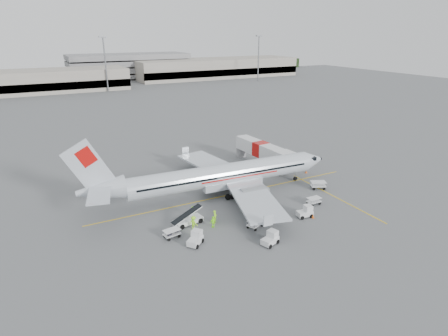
{
  "coord_description": "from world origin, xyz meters",
  "views": [
    {
      "loc": [
        -25.55,
        -47.0,
        24.01
      ],
      "look_at": [
        0.0,
        2.0,
        3.8
      ],
      "focal_mm": 30.0,
      "sensor_mm": 36.0,
      "label": 1
    }
  ],
  "objects": [
    {
      "name": "parking_garage",
      "position": [
        25.0,
        160.0,
        7.0
      ],
      "size": [
        62.0,
        24.0,
        14.0
      ],
      "primitive_type": null,
      "color": "slate",
      "rests_on": "ground"
    },
    {
      "name": "stripe_cross",
      "position": [
        14.0,
        -8.0,
        0.01
      ],
      "size": [
        0.2,
        20.0,
        0.01
      ],
      "primitive_type": "cube",
      "color": "yellow",
      "rests_on": "ground"
    },
    {
      "name": "crew_b",
      "position": [
        -8.08,
        -4.3,
        0.8
      ],
      "size": [
        0.91,
        0.98,
        1.6
      ],
      "primitive_type": "imported",
      "rotation": [
        0.0,
        0.0,
        -1.05
      ],
      "color": "#94F21D",
      "rests_on": "ground"
    },
    {
      "name": "jet_bridge",
      "position": [
        11.65,
        9.38,
        2.25
      ],
      "size": [
        4.57,
        17.37,
        4.51
      ],
      "primitive_type": null,
      "rotation": [
        0.0,
        0.0,
        0.08
      ],
      "color": "silver",
      "rests_on": "ground"
    },
    {
      "name": "treeline",
      "position": [
        0.0,
        175.0,
        3.0
      ],
      "size": [
        300.0,
        3.0,
        6.0
      ],
      "primitive_type": null,
      "color": "black",
      "rests_on": "ground"
    },
    {
      "name": "cone_stbd",
      "position": [
        6.37,
        -12.09,
        0.29
      ],
      "size": [
        0.36,
        0.36,
        0.59
      ],
      "primitive_type": "cone",
      "color": "#E25A14",
      "rests_on": "ground"
    },
    {
      "name": "cart_loaded_a",
      "position": [
        -2.02,
        -10.67,
        0.59
      ],
      "size": [
        2.63,
        2.16,
        1.19
      ],
      "primitive_type": null,
      "rotation": [
        0.0,
        0.0,
        0.42
      ],
      "color": "silver",
      "rests_on": "ground"
    },
    {
      "name": "tug_aft",
      "position": [
        -10.62,
        -10.91,
        0.85
      ],
      "size": [
        2.48,
        2.38,
        1.69
      ],
      "primitive_type": null,
      "rotation": [
        0.0,
        0.0,
        0.7
      ],
      "color": "silver",
      "rests_on": "ground"
    },
    {
      "name": "terminal_east",
      "position": [
        70.0,
        145.0,
        5.0
      ],
      "size": [
        90.0,
        26.0,
        10.0
      ],
      "primitive_type": null,
      "color": "gray",
      "rests_on": "ground"
    },
    {
      "name": "cone_nose",
      "position": [
        16.74,
        2.05,
        0.33
      ],
      "size": [
        0.41,
        0.41,
        0.67
      ],
      "primitive_type": "cone",
      "color": "#E25A14",
      "rests_on": "ground"
    },
    {
      "name": "crew_d",
      "position": [
        -6.87,
        -8.13,
        0.8
      ],
      "size": [
        0.97,
        0.49,
        1.59
      ],
      "primitive_type": "imported",
      "rotation": [
        0.0,
        0.0,
        3.26
      ],
      "color": "#94F21D",
      "rests_on": "ground"
    },
    {
      "name": "cart_loaded_b",
      "position": [
        -12.5,
        -8.04,
        0.54
      ],
      "size": [
        2.24,
        1.54,
        1.08
      ],
      "primitive_type": null,
      "rotation": [
        0.0,
        0.0,
        0.16
      ],
      "color": "silver",
      "rests_on": "ground"
    },
    {
      "name": "cart_empty_b",
      "position": [
        13.8,
        -4.52,
        0.62
      ],
      "size": [
        2.75,
        2.25,
        1.24
      ],
      "primitive_type": null,
      "rotation": [
        0.0,
        0.0,
        -0.42
      ],
      "color": "silver",
      "rests_on": "ground"
    },
    {
      "name": "cone_port",
      "position": [
        -2.17,
        10.67,
        0.26
      ],
      "size": [
        0.32,
        0.32,
        0.53
      ],
      "primitive_type": "cone",
      "color": "#E25A14",
      "rests_on": "ground"
    },
    {
      "name": "ground",
      "position": [
        0.0,
        0.0,
        0.0
      ],
      "size": [
        360.0,
        360.0,
        0.0
      ],
      "primitive_type": "plane",
      "color": "#56595B"
    },
    {
      "name": "aircraft",
      "position": [
        -0.65,
        0.82,
        5.48
      ],
      "size": [
        41.42,
        33.32,
        10.95
      ],
      "primitive_type": null,
      "rotation": [
        0.0,
        0.0,
        -0.06
      ],
      "color": "silver",
      "rests_on": "ground"
    },
    {
      "name": "crew_c",
      "position": [
        -9.31,
        -7.37,
        0.92
      ],
      "size": [
        1.19,
        1.38,
        1.85
      ],
      "primitive_type": "imported",
      "rotation": [
        0.0,
        0.0,
        2.09
      ],
      "color": "#94F21D",
      "rests_on": "ground"
    },
    {
      "name": "mast_east",
      "position": [
        80.0,
        118.0,
        11.0
      ],
      "size": [
        3.2,
        1.2,
        22.0
      ],
      "primitive_type": null,
      "color": "slate",
      "rests_on": "ground"
    },
    {
      "name": "stripe_lead",
      "position": [
        0.0,
        0.0,
        0.01
      ],
      "size": [
        44.0,
        0.2,
        0.01
      ],
      "primitive_type": "cube",
      "color": "yellow",
      "rests_on": "ground"
    },
    {
      "name": "crew_a",
      "position": [
        -6.09,
        -7.08,
        0.89
      ],
      "size": [
        0.74,
        0.78,
        1.79
      ],
      "primitive_type": "imported",
      "rotation": [
        0.0,
        0.0,
        0.9
      ],
      "color": "#94F21D",
      "rests_on": "ground"
    },
    {
      "name": "tug_mid",
      "position": [
        -2.66,
        -14.97,
        0.84
      ],
      "size": [
        2.45,
        1.88,
        1.67
      ],
      "primitive_type": null,
      "rotation": [
        0.0,
        0.0,
        0.33
      ],
      "color": "silver",
      "rests_on": "ground"
    },
    {
      "name": "tug_fore",
      "position": [
        5.57,
        -11.28,
        0.82
      ],
      "size": [
        2.27,
        1.47,
        1.65
      ],
      "primitive_type": null,
      "rotation": [
        0.0,
        0.0,
        -0.12
      ],
      "color": "silver",
      "rests_on": "ground"
    },
    {
      "name": "cart_empty_a",
      "position": [
        9.32,
        -8.77,
        0.54
      ],
      "size": [
        2.05,
        1.22,
        1.07
      ],
      "primitive_type": null,
      "rotation": [
        0.0,
        0.0,
        0.0
      ],
      "color": "silver",
      "rests_on": "ground"
    },
    {
      "name": "mast_center",
      "position": [
        5.0,
        118.0,
        11.0
      ],
      "size": [
        3.2,
        1.2,
        22.0
      ],
      "primitive_type": null,
      "color": "slate",
      "rests_on": "ground"
    },
    {
      "name": "belt_loader",
      "position": [
        -9.39,
        -5.74,
        1.41
      ],
      "size": [
        5.46,
        2.78,
        2.82
      ],
      "primitive_type": null,
      "rotation": [
        0.0,
        0.0,
        0.16
      ],
      "color": "silver",
      "rests_on": "ground"
    }
  ]
}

